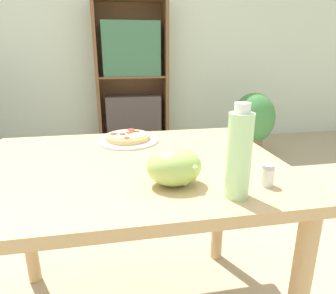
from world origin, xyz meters
The scene contains 8 objects.
wall_back centered at (0.00, 2.62, 1.30)m, with size 8.00×0.05×2.60m.
dining_table centered at (0.11, -0.05, 0.62)m, with size 1.06×0.81×0.72m.
pizza_on_plate centered at (0.12, 0.20, 0.74)m, with size 0.26×0.26×0.04m.
grape_bunch centered at (0.22, -0.26, 0.78)m, with size 0.16×0.13×0.11m.
drink_bottle centered at (0.37, -0.36, 0.84)m, with size 0.06×0.06×0.25m.
salt_shaker centered at (0.48, -0.31, 0.75)m, with size 0.04×0.04×0.06m.
bookshelf centered at (0.30, 2.44, 0.74)m, with size 0.80×0.31×1.63m.
potted_plant_floor centered at (1.49, 1.80, 0.39)m, with size 0.46×0.39×0.68m.
Camera 1 is at (0.06, -1.03, 1.09)m, focal length 32.00 mm.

